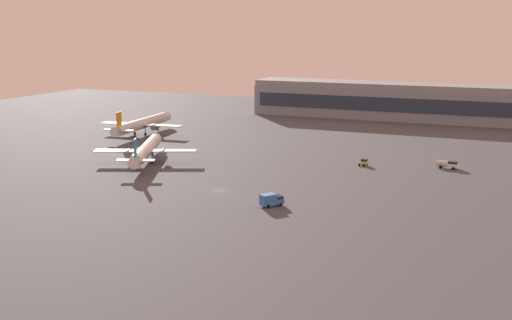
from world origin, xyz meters
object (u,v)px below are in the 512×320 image
at_px(fuel_truck, 448,164).
at_px(catering_truck, 271,200).
at_px(airplane_near_gate, 142,124).
at_px(airplane_mid_apron, 146,150).
at_px(pushback_tug, 364,162).

distance_m(fuel_truck, catering_truck, 67.85).
bearing_deg(airplane_near_gate, catering_truck, -46.40).
bearing_deg(catering_truck, airplane_mid_apron, -173.21).
xyz_separation_m(airplane_mid_apron, catering_truck, (54.37, -30.68, -2.40)).
height_order(fuel_truck, catering_truck, catering_truck).
distance_m(catering_truck, pushback_tug, 53.70).
xyz_separation_m(airplane_near_gate, catering_truck, (84.16, -74.98, -2.65)).
height_order(airplane_near_gate, pushback_tug, airplane_near_gate).
xyz_separation_m(airplane_mid_apron, fuel_truck, (88.58, 27.91, -2.61)).
bearing_deg(airplane_near_gate, fuel_truck, -12.59).
relative_size(airplane_mid_apron, fuel_truck, 6.11).
height_order(fuel_truck, pushback_tug, fuel_truck).
xyz_separation_m(airplane_mid_apron, pushback_tug, (64.32, 22.09, -2.91)).
relative_size(airplane_mid_apron, pushback_tug, 11.57).
distance_m(airplane_near_gate, fuel_truck, 119.54).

